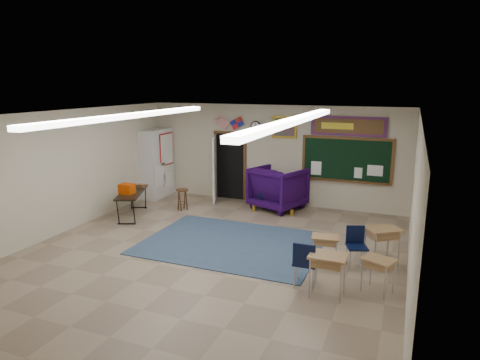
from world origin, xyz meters
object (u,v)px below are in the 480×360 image
at_px(folding_table, 132,203).
at_px(wooden_stool, 182,199).
at_px(student_desk_front_right, 382,244).
at_px(student_desk_front_left, 325,249).
at_px(wingback_armchair, 278,188).

bearing_deg(folding_table, wooden_stool, 23.64).
bearing_deg(wooden_stool, student_desk_front_right, -18.32).
distance_m(student_desk_front_left, folding_table, 5.79).
relative_size(folding_table, wooden_stool, 2.90).
bearing_deg(folding_table, wingback_armchair, 9.50).
xyz_separation_m(student_desk_front_right, folding_table, (-6.68, 0.84, -0.05)).
height_order(student_desk_front_right, folding_table, folding_table).
distance_m(wingback_armchair, folding_table, 4.19).
xyz_separation_m(student_desk_front_right, wooden_stool, (-5.68, 1.88, -0.11)).
bearing_deg(wooden_stool, student_desk_front_left, -27.55).
relative_size(student_desk_front_left, student_desk_front_right, 0.80).
bearing_deg(wingback_armchair, student_desk_front_right, 156.52).
relative_size(wingback_armchair, student_desk_front_left, 2.14).
xyz_separation_m(folding_table, wooden_stool, (1.00, 1.04, -0.07)).
bearing_deg(folding_table, student_desk_front_right, -29.78).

